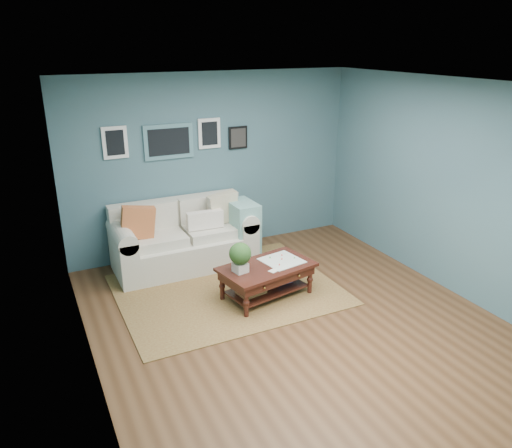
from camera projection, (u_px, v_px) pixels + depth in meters
room_shell at (293, 210)px, 5.47m from camera, size 5.00×5.02×2.70m
area_rug at (227, 289)px, 6.61m from camera, size 2.79×2.23×0.01m
loveseat at (189, 237)px, 7.23m from camera, size 2.04×0.93×1.05m
coffee_table at (262, 272)px, 6.29m from camera, size 1.28×0.89×0.82m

